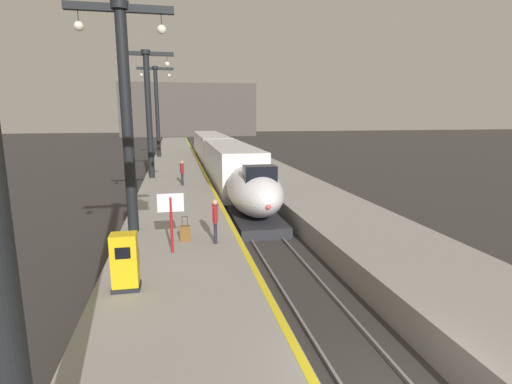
% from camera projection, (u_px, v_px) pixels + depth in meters
% --- Properties ---
extents(platform_left, '(4.80, 110.00, 1.05)m').
position_uv_depth(platform_left, '(177.00, 184.00, 30.41)').
color(platform_left, gray).
rests_on(platform_left, ground).
extents(platform_right, '(4.80, 110.00, 1.05)m').
position_uv_depth(platform_right, '(278.00, 181.00, 32.01)').
color(platform_right, gray).
rests_on(platform_right, ground).
extents(platform_left_safety_stripe, '(0.20, 107.80, 0.01)m').
position_uv_depth(platform_left_safety_stripe, '(206.00, 176.00, 30.75)').
color(platform_left_safety_stripe, yellow).
rests_on(platform_left_safety_stripe, platform_left).
extents(rail_main_left, '(0.08, 110.00, 0.12)m').
position_uv_depth(rail_main_left, '(216.00, 183.00, 33.79)').
color(rail_main_left, slate).
rests_on(rail_main_left, ground).
extents(rail_main_right, '(0.08, 110.00, 0.12)m').
position_uv_depth(rail_main_right, '(233.00, 182.00, 34.09)').
color(rail_main_right, slate).
rests_on(rail_main_right, ground).
extents(highspeed_train_main, '(2.92, 38.15, 3.60)m').
position_uv_depth(highspeed_train_main, '(221.00, 158.00, 35.70)').
color(highspeed_train_main, silver).
rests_on(highspeed_train_main, ground).
extents(station_column_mid, '(4.00, 0.68, 8.96)m').
position_uv_depth(station_column_mid, '(125.00, 98.00, 15.36)').
color(station_column_mid, black).
rests_on(station_column_mid, platform_left).
extents(station_column_far, '(4.00, 0.68, 9.38)m').
position_uv_depth(station_column_far, '(148.00, 103.00, 29.19)').
color(station_column_far, black).
rests_on(station_column_far, platform_left).
extents(station_column_distant, '(4.00, 0.68, 10.03)m').
position_uv_depth(station_column_distant, '(157.00, 104.00, 44.17)').
color(station_column_distant, black).
rests_on(station_column_distant, platform_left).
extents(passenger_near_edge, '(0.26, 0.57, 1.69)m').
position_uv_depth(passenger_near_edge, '(215.00, 218.00, 14.67)').
color(passenger_near_edge, '#23232D').
rests_on(passenger_near_edge, platform_left).
extents(passenger_mid_platform, '(0.28, 0.56, 1.69)m').
position_uv_depth(passenger_mid_platform, '(182.00, 171.00, 26.79)').
color(passenger_mid_platform, '#23232D').
rests_on(passenger_mid_platform, platform_left).
extents(rolling_suitcase, '(0.40, 0.22, 0.98)m').
position_uv_depth(rolling_suitcase, '(185.00, 233.00, 15.02)').
color(rolling_suitcase, brown).
rests_on(rolling_suitcase, platform_left).
extents(ticket_machine_yellow, '(0.76, 0.62, 1.60)m').
position_uv_depth(ticket_machine_yellow, '(125.00, 264.00, 10.79)').
color(ticket_machine_yellow, yellow).
rests_on(ticket_machine_yellow, platform_left).
extents(departure_info_board, '(0.90, 0.10, 2.12)m').
position_uv_depth(departure_info_board, '(171.00, 211.00, 13.55)').
color(departure_info_board, maroon).
rests_on(departure_info_board, platform_left).
extents(terminus_back_wall, '(36.00, 2.00, 14.00)m').
position_uv_depth(terminus_back_wall, '(189.00, 110.00, 104.17)').
color(terminus_back_wall, '#4C4742').
rests_on(terminus_back_wall, ground).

